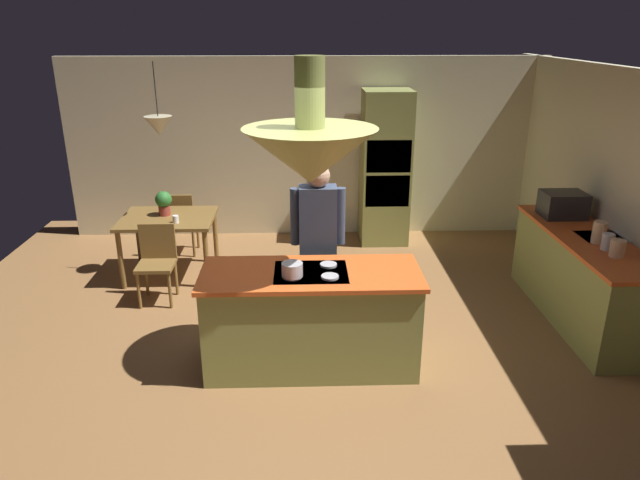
% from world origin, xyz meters
% --- Properties ---
extents(ground, '(8.16, 8.16, 0.00)m').
position_xyz_m(ground, '(0.00, 0.00, 0.00)').
color(ground, olive).
extents(wall_back, '(6.80, 0.10, 2.55)m').
position_xyz_m(wall_back, '(0.00, 3.45, 1.27)').
color(wall_back, beige).
rests_on(wall_back, ground).
extents(kitchen_island, '(1.93, 0.78, 0.95)m').
position_xyz_m(kitchen_island, '(0.00, -0.20, 0.47)').
color(kitchen_island, '#8C934C').
rests_on(kitchen_island, ground).
extents(counter_run_right, '(0.73, 2.22, 0.93)m').
position_xyz_m(counter_run_right, '(2.84, 0.60, 0.47)').
color(counter_run_right, '#8C934C').
rests_on(counter_run_right, ground).
extents(oven_tower, '(0.66, 0.62, 2.14)m').
position_xyz_m(oven_tower, '(1.10, 3.04, 1.07)').
color(oven_tower, '#8C934C').
rests_on(oven_tower, ground).
extents(dining_table, '(1.12, 0.91, 0.76)m').
position_xyz_m(dining_table, '(-1.70, 1.90, 0.66)').
color(dining_table, brown).
rests_on(dining_table, ground).
extents(person_at_island, '(0.53, 0.23, 1.74)m').
position_xyz_m(person_at_island, '(0.08, 0.46, 1.00)').
color(person_at_island, tan).
rests_on(person_at_island, ground).
extents(range_hood, '(1.10, 1.10, 1.00)m').
position_xyz_m(range_hood, '(0.00, -0.20, 1.98)').
color(range_hood, '#8C934C').
extents(pendant_light_over_table, '(0.32, 0.32, 0.82)m').
position_xyz_m(pendant_light_over_table, '(-1.70, 1.90, 1.86)').
color(pendant_light_over_table, beige).
extents(chair_facing_island, '(0.40, 0.40, 0.87)m').
position_xyz_m(chair_facing_island, '(-1.70, 1.22, 0.50)').
color(chair_facing_island, brown).
rests_on(chair_facing_island, ground).
extents(chair_by_back_wall, '(0.40, 0.40, 0.87)m').
position_xyz_m(chair_by_back_wall, '(-1.70, 2.58, 0.50)').
color(chair_by_back_wall, brown).
rests_on(chair_by_back_wall, ground).
extents(potted_plant_on_table, '(0.20, 0.20, 0.30)m').
position_xyz_m(potted_plant_on_table, '(-1.75, 1.98, 0.93)').
color(potted_plant_on_table, '#99382D').
rests_on(potted_plant_on_table, dining_table).
extents(cup_on_table, '(0.07, 0.07, 0.09)m').
position_xyz_m(cup_on_table, '(-1.56, 1.67, 0.81)').
color(cup_on_table, white).
rests_on(cup_on_table, dining_table).
extents(canister_flour, '(0.14, 0.14, 0.16)m').
position_xyz_m(canister_flour, '(2.84, 0.06, 1.01)').
color(canister_flour, '#E0B78C').
rests_on(canister_flour, counter_run_right).
extents(canister_sugar, '(0.11, 0.11, 0.16)m').
position_xyz_m(canister_sugar, '(2.84, 0.24, 1.01)').
color(canister_sugar, silver).
rests_on(canister_sugar, counter_run_right).
extents(canister_tea, '(0.13, 0.13, 0.22)m').
position_xyz_m(canister_tea, '(2.84, 0.42, 1.04)').
color(canister_tea, '#E0B78C').
rests_on(canister_tea, counter_run_right).
extents(microwave_on_counter, '(0.46, 0.36, 0.28)m').
position_xyz_m(microwave_on_counter, '(2.84, 1.25, 1.07)').
color(microwave_on_counter, '#232326').
rests_on(microwave_on_counter, counter_run_right).
extents(cooking_pot_on_cooktop, '(0.18, 0.18, 0.12)m').
position_xyz_m(cooking_pot_on_cooktop, '(-0.16, -0.33, 1.01)').
color(cooking_pot_on_cooktop, '#B2B2B7').
rests_on(cooking_pot_on_cooktop, kitchen_island).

